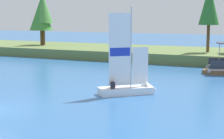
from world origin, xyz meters
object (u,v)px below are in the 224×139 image
object	(u,v)px
shoreline_tree_left	(41,15)
wooden_dock	(218,69)
shoreline_tree_midleft	(43,9)
sailboat	(134,87)
shoreline_tree_centre	(209,4)

from	to	relation	value
shoreline_tree_left	wooden_dock	bearing A→B (deg)	-16.27
shoreline_tree_midleft	shoreline_tree_left	bearing A→B (deg)	-132.03
sailboat	wooden_dock	bearing A→B (deg)	33.85
shoreline_tree_left	shoreline_tree_centre	bearing A→B (deg)	-2.27
shoreline_tree_left	shoreline_tree_midleft	world-z (taller)	shoreline_tree_midleft
shoreline_tree_left	wooden_dock	distance (m)	28.40
shoreline_tree_left	shoreline_tree_centre	distance (m)	24.24
shoreline_tree_midleft	sailboat	world-z (taller)	shoreline_tree_midleft
shoreline_tree_midleft	shoreline_tree_centre	size ratio (longest dim) A/B	0.93
shoreline_tree_left	sailboat	bearing A→B (deg)	-42.35
shoreline_tree_midleft	sailboat	distance (m)	32.73
wooden_dock	shoreline_tree_centre	bearing A→B (deg)	110.63
sailboat	shoreline_tree_centre	bearing A→B (deg)	44.85
shoreline_tree_centre	wooden_dock	bearing A→B (deg)	-69.37
shoreline_tree_midleft	wooden_dock	distance (m)	28.42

